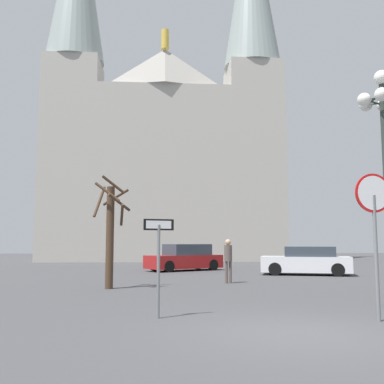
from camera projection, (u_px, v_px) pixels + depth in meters
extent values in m
plane|color=#424244|center=(298.00, 333.00, 8.09)|extent=(120.00, 120.00, 0.00)
cube|color=#ADA89E|center=(164.00, 179.00, 43.55)|extent=(21.40, 10.85, 15.45)
pyramid|color=#ADA89E|center=(165.00, 68.00, 40.23)|extent=(7.49, 2.01, 3.50)
cylinder|color=gold|center=(165.00, 40.00, 40.53)|extent=(0.70, 0.70, 1.80)
cube|color=#ADA89E|center=(72.00, 159.00, 40.13)|extent=(4.85, 4.85, 18.03)
cube|color=#ADA89E|center=(254.00, 162.00, 41.33)|extent=(4.85, 4.85, 18.03)
cylinder|color=slate|center=(376.00, 257.00, 9.49)|extent=(0.08, 0.08, 2.64)
cylinder|color=red|center=(373.00, 193.00, 9.64)|extent=(0.84, 0.14, 0.85)
cylinder|color=white|center=(374.00, 193.00, 9.62)|extent=(0.74, 0.09, 0.74)
cylinder|color=slate|center=(158.00, 271.00, 9.82)|extent=(0.07, 0.07, 2.02)
cube|color=black|center=(159.00, 225.00, 9.93)|extent=(0.67, 0.24, 0.25)
cube|color=white|center=(159.00, 225.00, 9.92)|extent=(0.56, 0.18, 0.17)
sphere|color=white|center=(382.00, 78.00, 12.03)|extent=(0.40, 0.40, 0.40)
sphere|color=white|center=(384.00, 105.00, 12.41)|extent=(0.36, 0.36, 0.36)
cylinder|color=#2D3833|center=(383.00, 103.00, 12.18)|extent=(0.46, 0.30, 0.05)
sphere|color=white|center=(366.00, 105.00, 12.37)|extent=(0.36, 0.36, 0.36)
cylinder|color=#2D3833|center=(374.00, 103.00, 12.17)|extent=(0.46, 0.30, 0.05)
sphere|color=white|center=(364.00, 100.00, 11.92)|extent=(0.36, 0.36, 0.36)
cylinder|color=#2D3833|center=(373.00, 100.00, 11.94)|extent=(0.05, 0.51, 0.05)
sphere|color=white|center=(382.00, 94.00, 11.50)|extent=(0.36, 0.36, 0.36)
cylinder|color=#2D3833|center=(382.00, 97.00, 11.73)|extent=(0.46, 0.30, 0.05)
cylinder|color=#473323|center=(110.00, 237.00, 16.09)|extent=(0.28, 0.28, 3.64)
cylinder|color=#473323|center=(107.00, 192.00, 15.84)|extent=(0.93, 0.26, 0.72)
cylinder|color=#473323|center=(122.00, 215.00, 16.26)|extent=(0.21, 0.89, 0.77)
cylinder|color=#473323|center=(116.00, 197.00, 16.73)|extent=(1.00, 0.38, 0.62)
cylinder|color=#473323|center=(99.00, 202.00, 16.32)|extent=(0.36, 0.94, 1.20)
cylinder|color=#473323|center=(113.00, 185.00, 15.94)|extent=(0.84, 0.37, 0.65)
cylinder|color=#473323|center=(119.00, 202.00, 15.92)|extent=(0.78, 0.78, 0.59)
cube|color=maroon|center=(184.00, 262.00, 26.15)|extent=(4.73, 3.74, 0.75)
cube|color=#333D47|center=(187.00, 250.00, 26.36)|extent=(2.95, 2.61, 0.64)
cylinder|color=black|center=(169.00, 266.00, 24.64)|extent=(0.66, 0.51, 0.64)
cylinder|color=black|center=(155.00, 265.00, 25.93)|extent=(0.66, 0.51, 0.64)
cylinder|color=black|center=(213.00, 265.00, 26.33)|extent=(0.66, 0.51, 0.64)
cylinder|color=black|center=(198.00, 264.00, 27.62)|extent=(0.66, 0.51, 0.64)
cube|color=silver|center=(306.00, 264.00, 22.75)|extent=(4.73, 3.05, 0.77)
cube|color=#333D47|center=(310.00, 251.00, 22.77)|extent=(2.83, 2.30, 0.50)
cylinder|color=black|center=(275.00, 269.00, 22.26)|extent=(0.68, 0.40, 0.64)
cylinder|color=black|center=(276.00, 267.00, 23.85)|extent=(0.68, 0.40, 0.64)
cylinder|color=black|center=(338.00, 270.00, 21.59)|extent=(0.68, 0.40, 0.64)
cylinder|color=black|center=(335.00, 268.00, 23.18)|extent=(0.68, 0.40, 0.64)
cylinder|color=#594C47|center=(230.00, 272.00, 18.11)|extent=(0.12, 0.12, 0.87)
cylinder|color=#594C47|center=(226.00, 272.00, 18.11)|extent=(0.12, 0.12, 0.87)
cylinder|color=#594C47|center=(228.00, 253.00, 18.19)|extent=(0.32, 0.32, 0.65)
sphere|color=tan|center=(228.00, 242.00, 18.24)|extent=(0.24, 0.24, 0.24)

